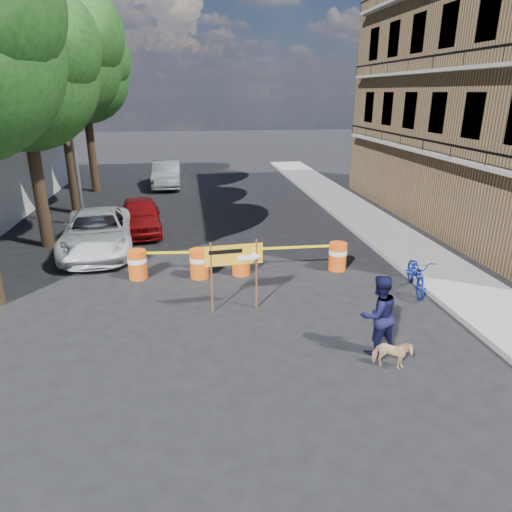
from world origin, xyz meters
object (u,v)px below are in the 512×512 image
object	(u,v)px
barrel_far_right	(338,256)
suv_white	(98,232)
pedestrian	(378,315)
detour_sign	(242,259)
barrel_far_left	(137,264)
barrel_mid_right	(241,260)
sedan_red	(140,215)
bicycle	(419,258)
sedan_silver	(167,174)
barrel_mid_left	(199,263)
dog	(392,354)

from	to	relation	value
barrel_far_right	suv_white	distance (m)	8.44
pedestrian	detour_sign	bearing A→B (deg)	-56.14
barrel_far_left	suv_white	world-z (taller)	suv_white
barrel_mid_right	suv_white	world-z (taller)	suv_white
suv_white	sedan_red	xyz separation A→B (m)	(1.26, 2.28, -0.03)
bicycle	sedan_silver	distance (m)	18.32
pedestrian	sedan_red	distance (m)	11.77
barrel_far_left	sedan_silver	size ratio (longest dim) A/B	0.20
suv_white	sedan_silver	xyz separation A→B (m)	(2.00, 11.78, 0.03)
barrel_mid_left	sedan_red	size ratio (longest dim) A/B	0.22
barrel_far_left	detour_sign	bearing A→B (deg)	-41.76
barrel_mid_left	suv_white	distance (m)	4.61
dog	suv_white	xyz separation A→B (m)	(-7.24, 8.55, 0.39)
barrel_far_left	barrel_mid_left	world-z (taller)	same
bicycle	sedan_silver	xyz separation A→B (m)	(-7.60, 16.67, -0.25)
barrel_far_left	bicycle	world-z (taller)	bicycle
barrel_far_right	barrel_mid_left	bearing A→B (deg)	-179.95
barrel_far_right	pedestrian	size ratio (longest dim) A/B	0.50
pedestrian	bicycle	world-z (taller)	bicycle
barrel_mid_left	suv_white	size ratio (longest dim) A/B	0.17
barrel_far_left	pedestrian	distance (m)	7.53
suv_white	pedestrian	bearing A→B (deg)	-53.40
detour_sign	bicycle	distance (m)	5.12
barrel_mid_right	barrel_mid_left	bearing A→B (deg)	-177.16
barrel_mid_right	suv_white	distance (m)	5.62
barrel_far_left	bicycle	distance (m)	8.26
barrel_mid_right	detour_sign	size ratio (longest dim) A/B	0.47
barrel_far_right	barrel_far_left	bearing A→B (deg)	178.23
dog	suv_white	size ratio (longest dim) A/B	0.15
barrel_mid_right	suv_white	size ratio (longest dim) A/B	0.17
barrel_far_left	dog	bearing A→B (deg)	-45.59
barrel_mid_left	barrel_mid_right	distance (m)	1.30
dog	barrel_far_right	bearing A→B (deg)	16.90
detour_sign	dog	bearing A→B (deg)	-53.80
detour_sign	suv_white	world-z (taller)	detour_sign
dog	detour_sign	bearing A→B (deg)	64.32
barrel_mid_right	detour_sign	bearing A→B (deg)	-96.13
pedestrian	bicycle	size ratio (longest dim) A/B	0.91
detour_sign	dog	world-z (taller)	detour_sign
suv_white	barrel_mid_right	bearing A→B (deg)	-37.23
barrel_mid_left	dog	distance (m)	6.69
barrel_far_right	dog	xyz separation A→B (m)	(-0.64, -5.54, -0.14)
sedan_silver	sedan_red	bearing A→B (deg)	-94.20
pedestrian	sedan_red	world-z (taller)	pedestrian
barrel_far_right	dog	size ratio (longest dim) A/B	1.16
bicycle	pedestrian	bearing A→B (deg)	-114.24
barrel_mid_left	sedan_silver	bearing A→B (deg)	95.73
dog	sedan_silver	xyz separation A→B (m)	(-5.24, 20.33, 0.42)
detour_sign	sedan_red	size ratio (longest dim) A/B	0.48
barrel_mid_left	bicycle	world-z (taller)	bicycle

